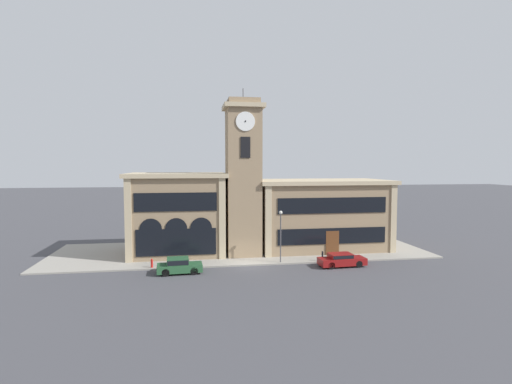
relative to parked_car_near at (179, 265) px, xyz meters
name	(u,v)px	position (x,y,z in m)	size (l,w,h in m)	color
ground_plane	(249,266)	(6.89, 1.59, -0.77)	(300.00, 300.00, 0.00)	#424247
sidewalk_kerb	(241,251)	(6.89, 8.47, -0.69)	(42.62, 13.77, 0.15)	gray
clock_tower	(243,178)	(6.90, 6.34, 7.94)	(4.37, 4.37, 18.48)	#937A5B
town_hall_left_wing	(178,213)	(-0.40, 8.90, 3.87)	(11.01, 9.55, 9.22)	#937A5B
town_hall_right_wing	(320,214)	(16.61, 8.91, 3.43)	(15.87, 9.55, 8.34)	#937A5B
parked_car_near	(179,265)	(0.00, 0.00, 0.00)	(4.24, 2.06, 1.47)	#285633
parked_car_mid	(341,260)	(15.96, 0.00, -0.06)	(4.76, 2.01, 1.33)	maroon
street_lamp	(281,228)	(10.19, 2.10, 2.91)	(0.36, 0.36, 5.32)	#4C4C51
bollard	(322,256)	(14.62, 1.92, -0.10)	(0.18, 0.18, 1.06)	black
fire_hydrant	(152,263)	(-2.67, 2.03, -0.20)	(0.22, 0.22, 0.87)	red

